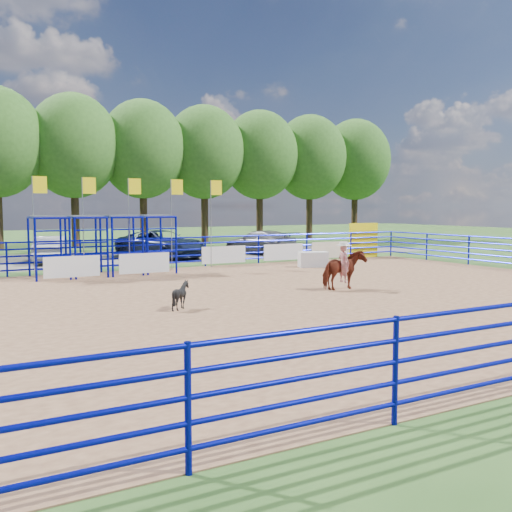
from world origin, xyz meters
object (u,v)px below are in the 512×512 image
horse_and_rider (344,267)px  car_b (52,249)px  car_d (260,242)px  calf (181,295)px  car_c (162,244)px  announcer_table (313,259)px

horse_and_rider → car_b: (-7.37, 15.33, -0.13)m
horse_and_rider → car_d: (4.86, 14.75, -0.10)m
horse_and_rider → calf: horse_and_rider is taller
horse_and_rider → calf: bearing=-172.8°
horse_and_rider → car_c: horse_and_rider is taller
announcer_table → car_c: size_ratio=0.24×
horse_and_rider → car_d: horse_and_rider is taller
horse_and_rider → car_c: 15.08m
announcer_table → car_b: (-10.71, 8.59, 0.32)m
car_d → car_c: bearing=-19.0°
car_b → car_d: (12.23, -0.58, 0.03)m
announcer_table → car_c: car_c is taller
calf → car_c: car_c is taller
car_c → car_d: 6.30m
announcer_table → car_d: size_ratio=0.28×
calf → car_b: (-0.92, 16.15, 0.28)m
horse_and_rider → car_c: bearing=95.5°
announcer_table → car_b: bearing=141.3°
calf → car_b: size_ratio=0.19×
car_b → car_d: car_d is taller
car_b → car_c: (5.93, -0.32, 0.09)m
announcer_table → calf: calf is taller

